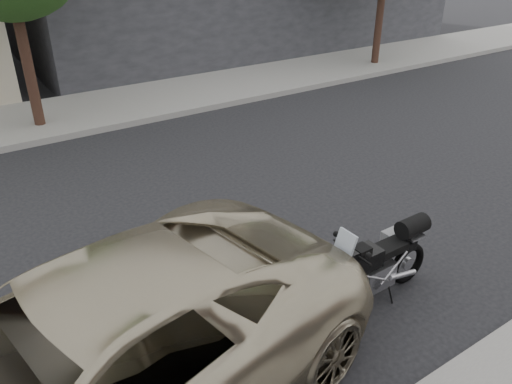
# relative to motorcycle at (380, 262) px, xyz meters

# --- Properties ---
(ground) EXTENTS (120.00, 120.00, 0.00)m
(ground) POSITION_rel_motorcycle_xyz_m (0.17, -2.67, -0.52)
(ground) COLOR black
(ground) RESTS_ON ground
(far_sidewalk) EXTENTS (44.00, 3.00, 0.15)m
(far_sidewalk) POSITION_rel_motorcycle_xyz_m (0.17, -9.17, -0.45)
(far_sidewalk) COLOR gray
(far_sidewalk) RESTS_ON ground
(motorcycle) EXTENTS (1.91, 0.63, 1.21)m
(motorcycle) POSITION_rel_motorcycle_xyz_m (0.00, 0.00, 0.00)
(motorcycle) COLOR black
(motorcycle) RESTS_ON ground
(minivan) EXTENTS (6.10, 3.63, 1.59)m
(minivan) POSITION_rel_motorcycle_xyz_m (3.67, -0.07, 0.27)
(minivan) COLOR #B9AD90
(minivan) RESTS_ON ground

